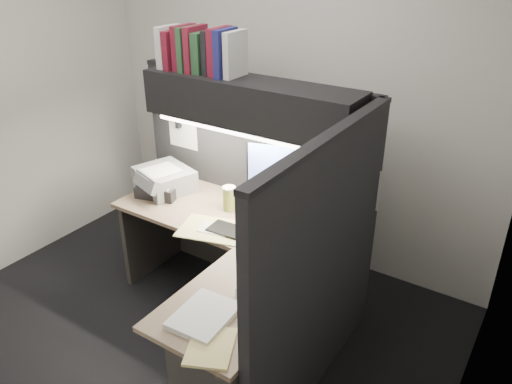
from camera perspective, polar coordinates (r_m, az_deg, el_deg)
floor at (r=3.63m, az=-9.27°, el=-16.04°), size 3.50×3.50×0.00m
wall_back at (r=4.05m, az=3.74°, el=10.90°), size 3.50×0.04×2.70m
wall_right at (r=2.19m, az=24.44°, el=-5.87°), size 0.04×3.00×2.70m
partition_back at (r=3.77m, az=-0.43°, el=0.80°), size 1.90×0.06×1.60m
partition_right at (r=2.80m, az=7.40°, el=-9.45°), size 0.06×1.50×1.60m
desk at (r=3.13m, az=-3.91°, el=-13.17°), size 1.70×1.53×0.73m
overhead_shelf at (r=3.33m, az=-0.82°, el=10.18°), size 1.55×0.34×0.30m
task_light_tube at (r=3.27m, az=-2.18°, el=6.74°), size 1.32×0.04×0.04m
monitor at (r=3.44m, az=3.00°, el=0.77°), size 0.47×0.33×0.53m
keyboard at (r=3.25m, az=-1.63°, el=-4.87°), size 0.48×0.19×0.02m
mousepad at (r=3.11m, az=5.08°, el=-6.86°), size 0.25×0.23×0.00m
mouse at (r=3.10m, az=4.85°, el=-6.47°), size 0.08×0.12×0.04m
telephone at (r=3.28m, az=8.51°, el=-4.36°), size 0.22×0.23×0.08m
coffee_cup at (r=3.54m, az=-3.07°, el=-0.80°), size 0.12×0.12×0.17m
printer at (r=3.90m, az=-10.40°, el=1.45°), size 0.50×0.46×0.17m
notebook_stack at (r=3.84m, az=-10.88°, el=0.38°), size 0.36×0.33×0.09m
open_folder at (r=3.33m, az=-4.64°, el=-4.33°), size 0.55×0.44×0.01m
paper_stack_a at (r=2.73m, az=1.08°, el=-11.55°), size 0.30×0.27×0.05m
paper_stack_b at (r=2.62m, az=-5.93°, el=-13.90°), size 0.29×0.35×0.03m
manila_stack at (r=2.46m, az=-5.20°, el=-17.20°), size 0.30×0.33×0.02m
binder_row at (r=3.49m, az=-6.36°, el=15.80°), size 0.61×0.25×0.31m
pinned_papers at (r=3.19m, az=1.75°, el=0.83°), size 1.76×1.31×0.51m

